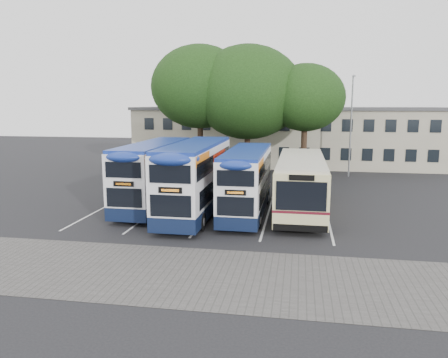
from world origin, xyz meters
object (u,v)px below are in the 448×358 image
bus_dd_left (154,172)px  bus_single (301,181)px  bus_dd_right (247,179)px  bus_dd_mid (196,175)px  tree_right (305,98)px  lamp_post (351,121)px  tree_left (200,87)px  tree_mid (248,92)px

bus_dd_left → bus_single: size_ratio=0.88×
bus_dd_right → bus_single: (3.20, 1.31, -0.25)m
bus_dd_mid → bus_single: size_ratio=0.92×
bus_dd_right → tree_right: bearing=74.4°
bus_single → lamp_post: bearing=72.5°
tree_left → bus_dd_mid: (2.80, -13.55, -5.67)m
tree_mid → tree_right: bearing=-5.5°
tree_right → bus_dd_right: size_ratio=1.06×
tree_left → tree_right: tree_left is taller
tree_mid → bus_dd_mid: 14.44m
lamp_post → bus_single: bearing=-107.5°
bus_single → tree_right: bearing=88.8°
bus_dd_left → tree_mid: bearing=69.0°
lamp_post → tree_left: tree_left is taller
lamp_post → tree_left: bearing=-170.7°
tree_left → bus_dd_right: tree_left is taller
lamp_post → bus_dd_left: lamp_post is taller
tree_mid → bus_dd_right: bearing=-83.3°
bus_dd_mid → bus_single: bearing=17.4°
bus_dd_right → bus_single: 3.47m
tree_right → bus_dd_left: (-9.50, -11.44, -4.79)m
bus_dd_right → bus_single: bearing=22.3°
bus_dd_right → bus_single: bus_dd_right is taller
tree_mid → bus_dd_left: bearing=-111.0°
bus_dd_left → tree_left: bearing=88.7°
tree_left → bus_single: bearing=-52.2°
bus_dd_left → bus_dd_mid: bus_dd_mid is taller
bus_single → bus_dd_right: bearing=-157.7°
bus_dd_left → bus_dd_right: size_ratio=1.06×
tree_right → bus_dd_mid: 15.18m
tree_right → bus_dd_left: 15.62m
tree_right → bus_single: tree_right is taller
lamp_post → bus_dd_left: (-13.62, -14.24, -2.81)m
lamp_post → bus_dd_mid: (-10.55, -15.73, -2.72)m
bus_dd_mid → bus_single: (6.20, 1.94, -0.47)m
bus_dd_right → bus_dd_left: bearing=171.9°
tree_left → tree_right: size_ratio=1.18×
bus_dd_left → tree_right: bearing=50.3°
tree_right → bus_single: bearing=-91.2°
tree_left → bus_dd_left: tree_left is taller
tree_mid → bus_dd_right: 13.95m
tree_left → bus_dd_mid: 14.95m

